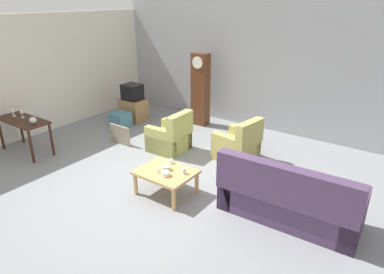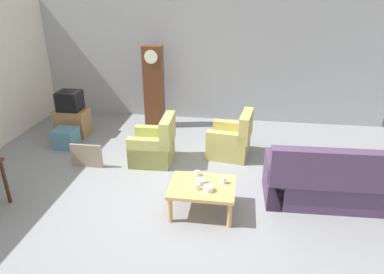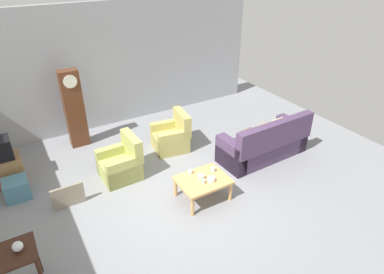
{
  "view_description": "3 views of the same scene",
  "coord_description": "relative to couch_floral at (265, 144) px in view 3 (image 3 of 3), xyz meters",
  "views": [
    {
      "loc": [
        3.7,
        -4.43,
        3.22
      ],
      "look_at": [
        0.2,
        0.46,
        0.74
      ],
      "focal_mm": 31.95,
      "sensor_mm": 36.0,
      "label": 1
    },
    {
      "loc": [
        0.79,
        -4.83,
        3.15
      ],
      "look_at": [
        0.04,
        0.37,
        0.85
      ],
      "focal_mm": 32.58,
      "sensor_mm": 36.0,
      "label": 2
    },
    {
      "loc": [
        -2.49,
        -4.78,
        4.28
      ],
      "look_at": [
        0.5,
        0.27,
        0.95
      ],
      "focal_mm": 31.34,
      "sensor_mm": 36.0,
      "label": 3
    }
  ],
  "objects": [
    {
      "name": "grandfather_clock",
      "position": [
        -3.52,
        2.79,
        0.6
      ],
      "size": [
        0.44,
        0.3,
        1.91
      ],
      "color": "#562D19",
      "rests_on": "ground_plane"
    },
    {
      "name": "bowl_white_stacked",
      "position": [
        -1.9,
        -0.64,
        0.13
      ],
      "size": [
        0.15,
        0.15,
        0.07
      ],
      "primitive_type": "cylinder",
      "color": "white",
      "rests_on": "coffee_table_wood"
    },
    {
      "name": "garage_door_wall",
      "position": [
        -2.31,
        3.55,
        1.24
      ],
      "size": [
        8.4,
        0.16,
        3.2
      ],
      "primitive_type": "cube",
      "color": "#9EA0A5",
      "rests_on": "ground_plane"
    },
    {
      "name": "cup_cream_tall",
      "position": [
        -2.06,
        -0.62,
        0.13
      ],
      "size": [
        0.07,
        0.07,
        0.09
      ],
      "primitive_type": "cylinder",
      "color": "beige",
      "rests_on": "coffee_table_wood"
    },
    {
      "name": "tv_stand_cabinet",
      "position": [
        -5.22,
        1.97,
        -0.05
      ],
      "size": [
        0.68,
        0.52,
        0.6
      ],
      "primitive_type": "cube",
      "color": "#997047",
      "rests_on": "ground_plane"
    },
    {
      "name": "couch_floral",
      "position": [
        0.0,
        0.0,
        0.0
      ],
      "size": [
        2.13,
        0.95,
        1.04
      ],
      "color": "#4C3856",
      "rests_on": "ground_plane"
    },
    {
      "name": "armchair_olive_far",
      "position": [
        -1.65,
        1.44,
        -0.05
      ],
      "size": [
        0.89,
        0.86,
        0.92
      ],
      "color": "tan",
      "rests_on": "ground_plane"
    },
    {
      "name": "cup_blue_rimmed",
      "position": [
        -1.69,
        -0.4,
        0.14
      ],
      "size": [
        0.07,
        0.07,
        0.1
      ],
      "primitive_type": "cylinder",
      "color": "silver",
      "rests_on": "coffee_table_wood"
    },
    {
      "name": "cup_white_porcelain",
      "position": [
        -2.11,
        -0.23,
        0.13
      ],
      "size": [
        0.08,
        0.08,
        0.08
      ],
      "primitive_type": "cylinder",
      "color": "white",
      "rests_on": "coffee_table_wood"
    },
    {
      "name": "bowl_shallow_green",
      "position": [
        -2.02,
        -0.47,
        0.13
      ],
      "size": [
        0.15,
        0.15,
        0.08
      ],
      "primitive_type": "cylinder",
      "color": "#B2C69E",
      "rests_on": "coffee_table_wood"
    },
    {
      "name": "ground_plane",
      "position": [
        -2.31,
        -0.05,
        -0.36
      ],
      "size": [
        10.4,
        10.4,
        0.0
      ],
      "primitive_type": "plane",
      "color": "gray"
    },
    {
      "name": "framed_picture_leaning",
      "position": [
        -4.3,
        0.57,
        -0.13
      ],
      "size": [
        0.6,
        0.05,
        0.45
      ],
      "primitive_type": "cube",
      "color": "gray",
      "rests_on": "ground_plane"
    },
    {
      "name": "coffee_table_wood",
      "position": [
        -2.0,
        -0.51,
        0.02
      ],
      "size": [
        0.96,
        0.76,
        0.44
      ],
      "color": "tan",
      "rests_on": "ground_plane"
    },
    {
      "name": "armchair_olive_near",
      "position": [
        -3.09,
        0.97,
        -0.05
      ],
      "size": [
        0.81,
        0.78,
        0.92
      ],
      "color": "tan",
      "rests_on": "ground_plane"
    },
    {
      "name": "glass_dome_cloche",
      "position": [
        -5.19,
        -0.96,
        0.49
      ],
      "size": [
        0.14,
        0.14,
        0.14
      ],
      "primitive_type": "sphere",
      "color": "silver",
      "rests_on": "console_table_dark"
    },
    {
      "name": "storage_box_blue",
      "position": [
        -5.1,
        1.35,
        -0.16
      ],
      "size": [
        0.45,
        0.44,
        0.4
      ],
      "primitive_type": "cube",
      "color": "teal",
      "rests_on": "ground_plane"
    }
  ]
}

